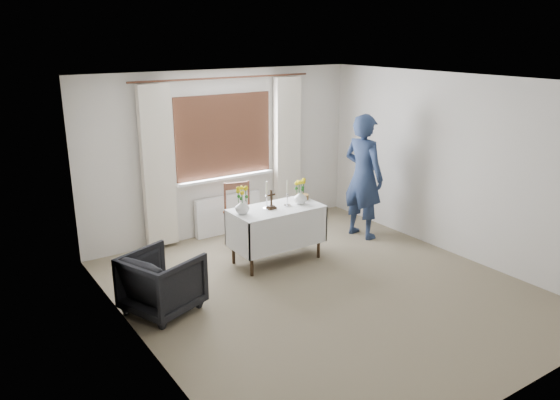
# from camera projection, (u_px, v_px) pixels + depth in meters

# --- Properties ---
(ground) EXTENTS (5.00, 5.00, 0.00)m
(ground) POSITION_uv_depth(u_px,v_px,m) (324.00, 290.00, 6.66)
(ground) COLOR #7F7558
(ground) RESTS_ON ground
(altar_table) EXTENTS (1.24, 0.64, 0.76)m
(altar_table) POSITION_uv_depth(u_px,v_px,m) (277.00, 234.00, 7.41)
(altar_table) COLOR white
(altar_table) RESTS_ON ground
(wooden_chair) EXTENTS (0.51, 0.51, 0.92)m
(wooden_chair) POSITION_uv_depth(u_px,v_px,m) (241.00, 215.00, 7.95)
(wooden_chair) COLOR #552D1D
(wooden_chair) RESTS_ON ground
(armchair) EXTENTS (0.97, 0.96, 0.69)m
(armchair) POSITION_uv_depth(u_px,v_px,m) (162.00, 282.00, 6.07)
(armchair) COLOR black
(armchair) RESTS_ON ground
(person) EXTENTS (0.55, 0.75, 1.88)m
(person) POSITION_uv_depth(u_px,v_px,m) (363.00, 176.00, 8.17)
(person) COLOR navy
(person) RESTS_ON ground
(radiator) EXTENTS (1.10, 0.10, 0.60)m
(radiator) POSITION_uv_depth(u_px,v_px,m) (228.00, 214.00, 8.50)
(radiator) COLOR white
(radiator) RESTS_ON ground
(wooden_cross) EXTENTS (0.13, 0.09, 0.26)m
(wooden_cross) POSITION_uv_depth(u_px,v_px,m) (271.00, 199.00, 7.21)
(wooden_cross) COLOR black
(wooden_cross) RESTS_ON altar_table
(candlestick_left) EXTENTS (0.14, 0.14, 0.37)m
(candlestick_left) POSITION_uv_depth(u_px,v_px,m) (267.00, 195.00, 7.19)
(candlestick_left) COLOR silver
(candlestick_left) RESTS_ON altar_table
(candlestick_right) EXTENTS (0.11, 0.11, 0.36)m
(candlestick_right) POSITION_uv_depth(u_px,v_px,m) (287.00, 193.00, 7.32)
(candlestick_right) COLOR silver
(candlestick_right) RESTS_ON altar_table
(flower_vase_left) EXTENTS (0.22, 0.22, 0.19)m
(flower_vase_left) POSITION_uv_depth(u_px,v_px,m) (242.00, 207.00, 7.02)
(flower_vase_left) COLOR silver
(flower_vase_left) RESTS_ON altar_table
(flower_vase_right) EXTENTS (0.23, 0.23, 0.19)m
(flower_vase_right) POSITION_uv_depth(u_px,v_px,m) (300.00, 197.00, 7.44)
(flower_vase_right) COLOR silver
(flower_vase_right) RESTS_ON altar_table
(wicker_basket) EXTENTS (0.23, 0.23, 0.07)m
(wicker_basket) POSITION_uv_depth(u_px,v_px,m) (302.00, 197.00, 7.66)
(wicker_basket) COLOR brown
(wicker_basket) RESTS_ON altar_table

